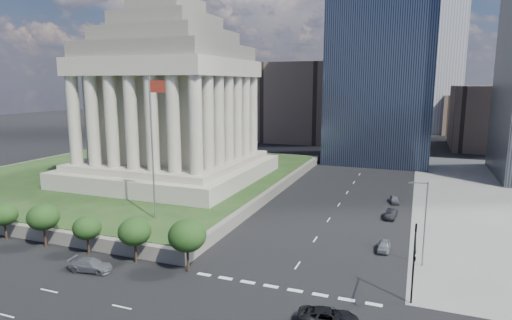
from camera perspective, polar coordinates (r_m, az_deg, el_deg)
The scene contains 16 objects.
ground at distance 127.55m, azimuth 15.16°, elevation 0.44°, with size 500.00×500.00×0.00m, color black.
plaza_terrace at distance 96.56m, azimuth -15.95°, elevation -2.11°, with size 66.00×70.00×1.80m, color #645F55.
plaza_lawn at distance 96.37m, azimuth -15.98°, elevation -1.56°, with size 64.00×68.00×0.10m, color #1C3616.
war_memorial at distance 86.57m, azimuth -11.49°, elevation 10.38°, with size 34.00×34.00×39.00m, color #A29788, non-canonical shape.
flagpole at distance 60.32m, azimuth -13.58°, elevation 2.57°, with size 2.52×0.24×20.00m.
tree_row at distance 64.24m, azimuth -28.58°, elevation -7.19°, with size 53.00×4.00×6.00m, color black, non-canonical shape.
midrise_glass at distance 121.03m, azimuth 16.55°, elevation 14.14°, with size 26.00×26.00×60.00m, color black.
building_filler_ne at distance 156.90m, azimuth 28.24°, elevation 5.03°, with size 20.00×30.00×20.00m, color brown.
building_filler_nw at distance 161.02m, azimuth 5.77°, elevation 7.72°, with size 24.00×30.00×28.00m, color brown.
traffic_signal_ne at distance 41.95m, azimuth 20.33°, elevation -12.26°, with size 0.30×5.74×8.00m.
street_lamp_north at distance 52.51m, azimuth 21.46°, elevation -7.31°, with size 2.13×0.22×10.00m.
pickup_truck at distance 40.14m, azimuth 9.64°, elevation -19.98°, with size 2.47×5.35×1.49m, color black.
suv_grey at distance 52.75m, azimuth -21.17°, elevation -12.92°, with size 2.04×5.01×1.45m, color #595C61.
parked_sedan_near at distance 57.21m, azimuth 16.70°, elevation -10.92°, with size 1.50×3.73×1.27m, color gray.
parked_sedan_mid at distance 70.51m, azimuth 17.59°, elevation -6.90°, with size 1.43×4.11×1.35m, color black.
parked_sedan_far at distance 79.53m, azimuth 18.01°, elevation -5.02°, with size 3.71×1.49×1.26m, color #5B5C63.
Camera 1 is at (12.13, -25.26, 20.82)m, focal length 30.00 mm.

